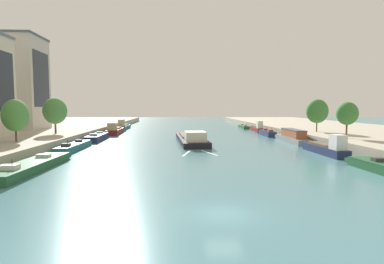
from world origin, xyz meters
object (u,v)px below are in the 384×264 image
at_px(moored_boat_left_end, 115,130).
at_px(moored_boat_left_upstream, 74,147).
at_px(moored_boat_left_lone, 31,166).
at_px(moored_boat_right_gap_after, 257,128).
at_px(barge_midriver, 191,138).
at_px(moored_boat_right_lone, 292,137).
at_px(moored_boat_left_midway, 97,137).
at_px(moored_boat_right_end, 326,148).
at_px(tree_left_past_mid, 15,115).
at_px(tree_right_midway, 317,111).
at_px(moored_boat_left_second, 124,126).
at_px(moored_boat_right_upstream, 243,127).
at_px(moored_boat_right_midway, 267,133).
at_px(tree_left_midway, 55,111).
at_px(tree_right_far, 347,114).

bearing_deg(moored_boat_left_end, moored_boat_left_upstream, -91.39).
xyz_separation_m(moored_boat_left_lone, moored_boat_right_gap_after, (40.58, 53.93, 0.45)).
relative_size(barge_midriver, moored_boat_right_lone, 1.65).
xyz_separation_m(moored_boat_left_midway, moored_boat_right_end, (40.51, -22.20, 0.30)).
height_order(moored_boat_left_lone, moored_boat_left_end, moored_boat_left_end).
distance_m(moored_boat_left_lone, tree_left_past_mid, 15.95).
xyz_separation_m(moored_boat_right_lone, tree_right_midway, (6.57, 3.15, 5.23)).
distance_m(moored_boat_right_end, moored_boat_right_lone, 16.03).
relative_size(moored_boat_left_second, moored_boat_right_upstream, 1.22).
xyz_separation_m(moored_boat_left_upstream, moored_boat_right_midway, (40.58, 23.89, 0.11)).
bearing_deg(tree_right_midway, moored_boat_left_end, 157.91).
bearing_deg(moored_boat_right_lone, moored_boat_left_second, 136.10).
relative_size(barge_midriver, moored_boat_left_second, 1.78).
distance_m(moored_boat_right_lone, tree_left_midway, 48.60).
distance_m(moored_boat_right_end, tree_right_far, 10.07).
distance_m(moored_boat_right_midway, moored_boat_right_upstream, 27.43).
relative_size(tree_left_midway, tree_right_far, 1.15).
xyz_separation_m(moored_boat_left_midway, tree_left_midway, (-6.98, -5.14, 5.81)).
bearing_deg(moored_boat_right_upstream, moored_boat_right_midway, -89.83).
xyz_separation_m(moored_boat_right_upstream, tree_left_past_mid, (-47.76, -55.83, 5.49)).
xyz_separation_m(moored_boat_right_end, tree_left_midway, (-47.49, 17.06, 5.51)).
xyz_separation_m(moored_boat_left_upstream, moored_boat_right_gap_after, (41.31, 36.74, 0.42)).
height_order(barge_midriver, tree_left_past_mid, tree_left_past_mid).
height_order(moored_boat_left_upstream, moored_boat_right_lone, moored_boat_right_lone).
distance_m(tree_right_far, tree_right_midway, 13.46).
height_order(moored_boat_left_lone, tree_right_midway, tree_right_midway).
bearing_deg(moored_boat_right_gap_after, tree_right_far, -81.42).
distance_m(moored_boat_right_lone, moored_boat_right_gap_after, 27.65).
bearing_deg(barge_midriver, moored_boat_right_end, -40.40).
height_order(moored_boat_right_gap_after, tree_right_far, tree_right_far).
relative_size(moored_boat_right_gap_after, tree_left_past_mid, 1.80).
bearing_deg(tree_right_far, barge_midriver, 156.84).
xyz_separation_m(moored_boat_left_midway, moored_boat_right_lone, (41.32, -6.19, 0.47)).
xyz_separation_m(moored_boat_left_upstream, moored_boat_left_midway, (0.08, 15.28, 0.11)).
xyz_separation_m(moored_boat_right_gap_after, tree_left_past_mid, (-48.58, -41.26, 5.02)).
relative_size(moored_boat_left_end, moored_boat_right_lone, 0.95).
distance_m(barge_midriver, moored_boat_right_end, 26.34).
bearing_deg(tree_left_past_mid, moored_boat_left_lone, -57.72).
distance_m(moored_boat_left_upstream, tree_right_midway, 49.85).
relative_size(moored_boat_left_upstream, moored_boat_left_end, 0.96).
relative_size(moored_boat_left_end, moored_boat_left_second, 1.02).
xyz_separation_m(tree_left_past_mid, tree_right_far, (54.30, 3.34, 0.15)).
bearing_deg(moored_boat_right_gap_after, moored_boat_right_upstream, 93.22).
relative_size(moored_boat_right_lone, tree_left_midway, 2.08).
distance_m(barge_midriver, moored_boat_left_end, 29.02).
bearing_deg(moored_boat_left_end, moored_boat_right_midway, -10.69).
height_order(moored_boat_left_end, moored_boat_right_end, moored_boat_right_end).
xyz_separation_m(moored_boat_right_midway, moored_boat_right_gap_after, (0.74, 12.85, 0.30)).
height_order(moored_boat_right_midway, moored_boat_right_upstream, moored_boat_right_midway).
bearing_deg(moored_boat_right_midway, moored_boat_left_end, 169.31).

